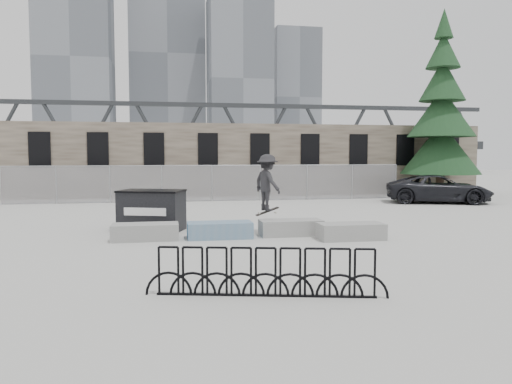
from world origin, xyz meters
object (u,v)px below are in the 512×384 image
planter_far_left (145,231)px  planter_offset (351,231)px  spruce_tree (441,121)px  skateboarder (267,183)px  dumpster (152,210)px  planter_center_right (291,227)px  suv (439,189)px  bike_rack (266,273)px  planter_center_left (220,229)px

planter_far_left → planter_offset: bearing=-9.2°
spruce_tree → planter_far_left: bearing=-143.0°
skateboarder → dumpster: bearing=47.1°
planter_center_right → suv: bearing=41.0°
planter_center_right → skateboarder: 1.65m
planter_offset → bike_rack: bike_rack is taller
planter_center_right → spruce_tree: size_ratio=0.17×
planter_center_left → planter_center_right: same height
planter_center_right → planter_offset: bearing=-34.0°
bike_rack → planter_center_left: bearing=91.4°
planter_offset → suv: size_ratio=0.37×
planter_center_left → bike_rack: bearing=-88.6°
spruce_tree → suv: (-2.35, -3.93, -3.95)m
planter_far_left → skateboarder: skateboarder is taller
planter_far_left → skateboarder: 4.22m
planter_center_left → planter_far_left: bearing=178.9°
suv → dumpster: bearing=134.8°
planter_center_left → planter_offset: bearing=-13.8°
planter_offset → dumpster: dumpster is taller
planter_center_right → dumpster: size_ratio=0.82×
planter_center_right → spruce_tree: bearing=45.4°
planter_center_left → spruce_tree: 20.60m
planter_center_right → bike_rack: bike_rack is taller
planter_center_left → planter_center_right: size_ratio=1.00×
planter_center_left → planter_center_right: bearing=3.1°
suv → skateboarder: 14.13m
planter_far_left → spruce_tree: 22.31m
skateboarder → planter_offset: bearing=-150.4°
planter_center_right → bike_rack: size_ratio=0.46×
bike_rack → skateboarder: bearing=78.3°
bike_rack → skateboarder: skateboarder is taller
planter_center_left → bike_rack: size_ratio=0.46×
planter_far_left → dumpster: (0.15, 1.88, 0.43)m
bike_rack → spruce_tree: bearing=52.7°
planter_offset → dumpster: (-6.07, 2.89, 0.43)m
dumpster → suv: size_ratio=0.45×
planter_center_left → dumpster: 2.89m
dumpster → bike_rack: bearing=-55.9°
bike_rack → spruce_tree: (15.03, 19.75, 4.26)m
spruce_tree → bike_rack: bearing=-127.3°
spruce_tree → suv: bearing=-120.9°
planter_offset → spruce_tree: spruce_tree is taller
planter_center_left → dumpster: (-2.12, 1.92, 0.43)m
dumpster → spruce_tree: bearing=52.1°
planter_far_left → spruce_tree: bearing=37.0°
planter_offset → suv: (8.90, 10.23, 0.48)m
dumpster → spruce_tree: 21.04m
planter_center_left → spruce_tree: size_ratio=0.17×
planter_offset → spruce_tree: 18.62m
planter_center_left → planter_center_right: 2.32m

